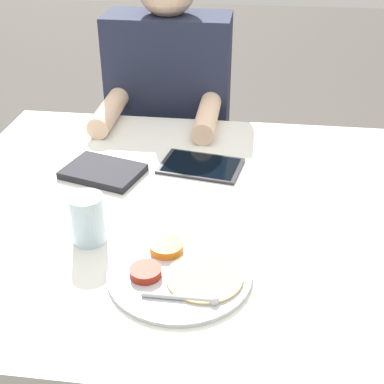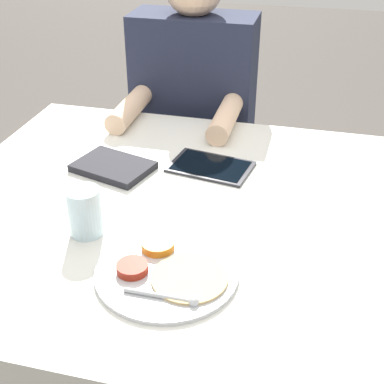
# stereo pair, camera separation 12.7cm
# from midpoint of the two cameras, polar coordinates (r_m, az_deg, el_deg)

# --- Properties ---
(dining_table) EXTENTS (1.25, 1.09, 0.77)m
(dining_table) POSITION_cam_midpoint_polar(r_m,az_deg,el_deg) (1.57, -3.57, -13.62)
(dining_table) COLOR silver
(dining_table) RESTS_ON ground_plane
(thali_tray) EXTENTS (0.30, 0.30, 0.03)m
(thali_tray) POSITION_cam_midpoint_polar(r_m,az_deg,el_deg) (1.11, -4.64, -8.64)
(thali_tray) COLOR #B7BABF
(thali_tray) RESTS_ON dining_table
(red_notebook) EXTENTS (0.24, 0.20, 0.02)m
(red_notebook) POSITION_cam_midpoint_polar(r_m,az_deg,el_deg) (1.49, -11.87, 2.05)
(red_notebook) COLOR silver
(red_notebook) RESTS_ON dining_table
(tablet_device) EXTENTS (0.24, 0.18, 0.01)m
(tablet_device) POSITION_cam_midpoint_polar(r_m,az_deg,el_deg) (1.50, -1.46, 2.75)
(tablet_device) COLOR #28282D
(tablet_device) RESTS_ON dining_table
(person_diner) EXTENTS (0.43, 0.48, 1.26)m
(person_diner) POSITION_cam_midpoint_polar(r_m,az_deg,el_deg) (2.05, -4.12, 5.13)
(person_diner) COLOR black
(person_diner) RESTS_ON ground_plane
(drinking_glass) EXTENTS (0.08, 0.08, 0.11)m
(drinking_glass) POSITION_cam_midpoint_polar(r_m,az_deg,el_deg) (1.22, -14.03, -2.88)
(drinking_glass) COLOR silver
(drinking_glass) RESTS_ON dining_table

